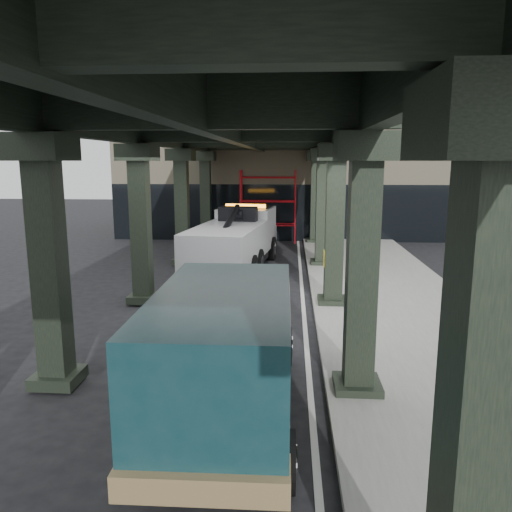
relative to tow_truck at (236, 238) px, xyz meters
The scene contains 8 objects.
ground 7.38m from the tow_truck, 82.28° to the right, with size 90.00×90.00×0.00m, color black.
sidewalk 7.65m from the tow_truck, 43.50° to the right, with size 5.00×40.00×0.15m, color gray.
lane_stripe 5.99m from the tow_truck, 62.76° to the right, with size 0.12×38.00×0.01m, color silver.
viaduct 6.66m from the tow_truck, 83.69° to the right, with size 7.40×32.00×6.40m.
building 13.41m from the tow_truck, 76.92° to the left, with size 22.00×10.00×8.00m, color #C6B793.
scaffolding 7.55m from the tow_truck, 82.54° to the left, with size 3.08×0.88×4.00m.
tow_truck is the anchor object (origin of this frame).
towed_van 12.33m from the tow_truck, 84.64° to the right, with size 2.45×5.96×2.40m.
Camera 1 is at (1.27, -13.16, 4.50)m, focal length 35.00 mm.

